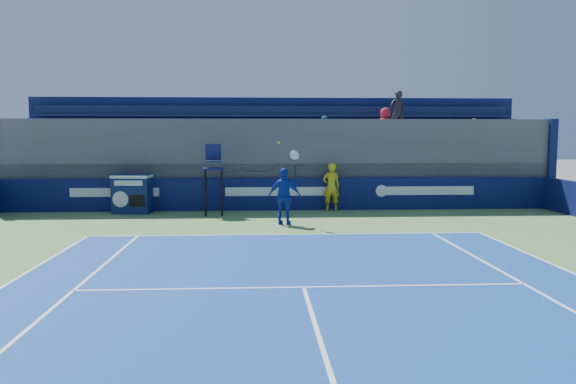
{
  "coord_description": "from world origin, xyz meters",
  "views": [
    {
      "loc": [
        -0.84,
        -3.55,
        2.76
      ],
      "look_at": [
        0.0,
        11.5,
        1.25
      ],
      "focal_mm": 35.0,
      "sensor_mm": 36.0,
      "label": 1
    }
  ],
  "objects": [
    {
      "name": "umpire_chair",
      "position": [
        -2.34,
        15.97,
        1.53
      ],
      "size": [
        0.74,
        0.74,
        2.48
      ],
      "color": "black",
      "rests_on": "ground"
    },
    {
      "name": "tennis_player",
      "position": [
        0.01,
        13.69,
        0.9
      ],
      "size": [
        1.1,
        0.67,
        2.57
      ],
      "color": "#13309F",
      "rests_on": "apron"
    },
    {
      "name": "stadium_seating",
      "position": [
        0.01,
        19.15,
        1.84
      ],
      "size": [
        21.0,
        4.05,
        4.6
      ],
      "color": "#494A4E",
      "rests_on": "ground"
    },
    {
      "name": "back_hoarding",
      "position": [
        0.0,
        17.1,
        0.6
      ],
      "size": [
        20.4,
        0.21,
        1.2
      ],
      "color": "#0C1247",
      "rests_on": "ground"
    },
    {
      "name": "match_clock",
      "position": [
        -5.28,
        16.56,
        0.74
      ],
      "size": [
        1.4,
        0.87,
        1.4
      ],
      "color": "#0F1D4E",
      "rests_on": "ground"
    },
    {
      "name": "ball_person",
      "position": [
        1.88,
        16.75,
        0.9
      ],
      "size": [
        0.67,
        0.46,
        1.77
      ],
      "primitive_type": "imported",
      "rotation": [
        0.0,
        0.0,
        3.2
      ],
      "color": "gold",
      "rests_on": "apron"
    }
  ]
}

